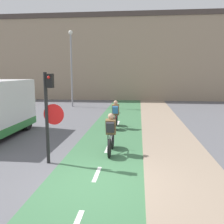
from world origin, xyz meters
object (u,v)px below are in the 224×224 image
traffic_light_pole (49,108)px  cyclist_near (111,135)px  cyclist_far (116,115)px  street_lamp_far (71,60)px

traffic_light_pole → cyclist_near: bearing=32.9°
cyclist_near → cyclist_far: (-0.21, 4.18, -0.00)m
cyclist_far → street_lamp_far: bearing=119.3°
traffic_light_pole → street_lamp_far: size_ratio=0.46×
cyclist_near → cyclist_far: 4.19m
traffic_light_pole → street_lamp_far: bearing=102.1°
street_lamp_far → cyclist_near: (4.74, -12.25, -3.23)m
cyclist_near → street_lamp_far: bearing=111.2°
street_lamp_far → cyclist_near: street_lamp_far is taller
street_lamp_far → cyclist_far: 9.80m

